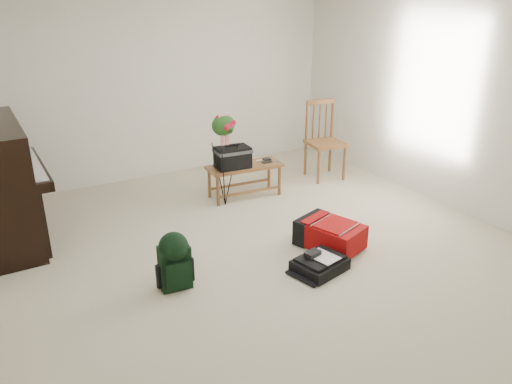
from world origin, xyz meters
TOP-DOWN VIEW (x-y plane):
  - floor at (0.00, 0.00)m, footprint 5.00×5.50m
  - wall_back at (0.00, 2.75)m, footprint 5.00×0.04m
  - wall_right at (2.50, 0.00)m, footprint 0.04×5.50m
  - piano at (-2.19, 1.60)m, footprint 0.71×1.50m
  - bench at (0.41, 1.38)m, footprint 0.96×0.45m
  - dining_chair at (1.82, 1.49)m, footprint 0.53×0.53m
  - red_suitcase at (0.60, -0.18)m, footprint 0.60×0.75m
  - black_duffel at (0.23, -0.55)m, footprint 0.53×0.46m
  - green_backpack at (-1.03, -0.14)m, footprint 0.28×0.26m
  - flower_stand at (0.18, 1.28)m, footprint 0.39×0.39m

SIDE VIEW (x-z plane):
  - floor at x=0.00m, z-range -0.01..0.01m
  - black_duffel at x=0.23m, z-range -0.03..0.17m
  - red_suitcase at x=0.60m, z-range 0.01..0.28m
  - green_backpack at x=-1.03m, z-range 0.03..0.56m
  - bench at x=0.41m, z-range 0.15..0.86m
  - dining_chair at x=1.82m, z-range -0.01..1.05m
  - flower_stand at x=0.18m, z-range -0.01..1.14m
  - piano at x=-2.19m, z-range -0.03..1.22m
  - wall_back at x=0.00m, z-range 0.00..2.50m
  - wall_right at x=2.50m, z-range 0.00..2.50m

